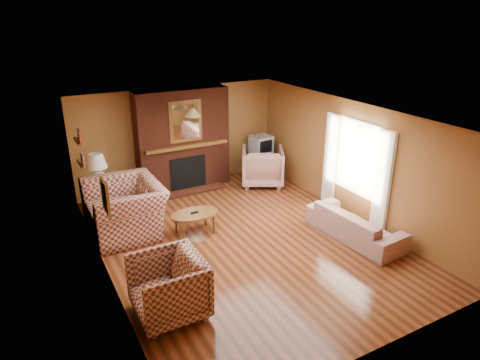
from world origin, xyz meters
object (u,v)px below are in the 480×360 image
side_table (101,200)px  crt_tv (261,144)px  fireplace (183,141)px  coffee_table (195,215)px  tv_stand (261,164)px  floral_armchair (262,166)px  table_lamp (97,168)px  plaid_loveseat (125,208)px  floral_sofa (355,224)px  plaid_armchair (168,287)px

side_table → crt_tv: size_ratio=1.22×
fireplace → crt_tv: (2.05, -0.19, -0.33)m
coffee_table → tv_stand: bearing=37.2°
floral_armchair → table_lamp: bearing=26.5°
plaid_loveseat → crt_tv: 4.16m
floral_sofa → tv_stand: (0.15, 3.70, 0.03)m
fireplace → side_table: fireplace is taller
tv_stand → side_table: bearing=-171.0°
plaid_armchair → side_table: 3.77m
fireplace → floral_sofa: (1.90, -3.89, -0.90)m
table_lamp → crt_tv: bearing=4.7°
coffee_table → crt_tv: (2.74, 2.08, 0.47)m
plaid_loveseat → crt_tv: (3.90, 1.40, 0.34)m
floral_armchair → table_lamp: size_ratio=1.45×
floral_armchair → coffee_table: bearing=61.3°
table_lamp → tv_stand: (4.15, 0.35, -0.72)m
floral_sofa → plaid_armchair: bearing=91.4°
floral_sofa → coffee_table: bearing=53.3°
floral_armchair → crt_tv: 0.72m
coffee_table → side_table: bearing=129.1°
plaid_loveseat → tv_stand: 4.15m
side_table → table_lamp: bearing=0.0°
plaid_armchair → tv_stand: bearing=136.2°
table_lamp → crt_tv: table_lamp is taller
plaid_armchair → crt_tv: 5.75m
table_lamp → floral_sofa: bearing=-40.0°
side_table → tv_stand: size_ratio=1.03×
fireplace → tv_stand: fireplace is taller
tv_stand → plaid_armchair: bearing=-130.0°
fireplace → floral_armchair: size_ratio=2.36×
coffee_table → crt_tv: 3.47m
side_table → table_lamp: table_lamp is taller
plaid_loveseat → crt_tv: crt_tv is taller
table_lamp → tv_stand: 4.23m
coffee_table → plaid_armchair: bearing=-121.7°
plaid_armchair → floral_sofa: 3.88m
plaid_armchair → side_table: size_ratio=1.54×
floral_sofa → fireplace: bearing=21.3°
tv_stand → table_lamp: bearing=-171.0°
plaid_armchair → table_lamp: 3.81m
plaid_armchair → floral_armchair: floral_armchair is taller
side_table → table_lamp: size_ratio=0.91×
floral_armchair → coffee_table: floral_armchair is taller
floral_sofa → crt_tv: bearing=-7.1°
floral_armchair → crt_tv: bearing=-88.1°
side_table → crt_tv: bearing=4.7°
fireplace → coffee_table: fireplace is taller
crt_tv → fireplace: bearing=174.7°
plaid_loveseat → plaid_armchair: (-0.10, -2.71, -0.06)m
side_table → plaid_loveseat: bearing=-76.7°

